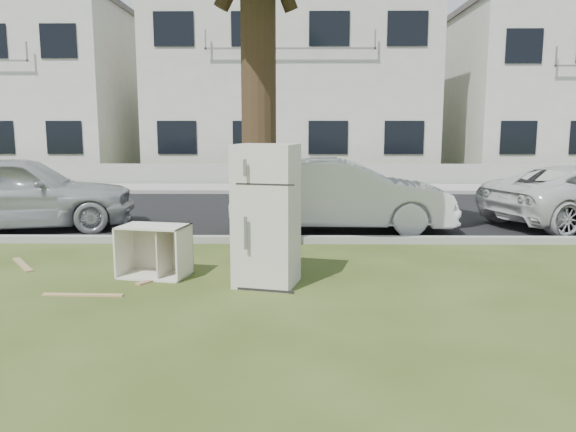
{
  "coord_description": "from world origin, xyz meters",
  "views": [
    {
      "loc": [
        0.16,
        -7.07,
        2.0
      ],
      "look_at": [
        0.07,
        0.6,
        0.77
      ],
      "focal_mm": 35.0,
      "sensor_mm": 36.0,
      "label": 1
    }
  ],
  "objects_px": {
    "fridge": "(267,215)",
    "car_left": "(17,192)",
    "car_center": "(342,195)",
    "cabinet": "(154,251)"
  },
  "relations": [
    {
      "from": "cabinet",
      "to": "car_center",
      "type": "distance_m",
      "value": 4.43
    },
    {
      "from": "fridge",
      "to": "car_left",
      "type": "height_order",
      "value": "fridge"
    },
    {
      "from": "car_left",
      "to": "car_center",
      "type": "bearing_deg",
      "value": -103.94
    },
    {
      "from": "cabinet",
      "to": "car_left",
      "type": "xyz_separation_m",
      "value": [
        -3.48,
        3.37,
        0.39
      ]
    },
    {
      "from": "fridge",
      "to": "car_center",
      "type": "xyz_separation_m",
      "value": [
        1.27,
        3.78,
        -0.2
      ]
    },
    {
      "from": "fridge",
      "to": "car_left",
      "type": "relative_size",
      "value": 0.41
    },
    {
      "from": "car_center",
      "to": "car_left",
      "type": "xyz_separation_m",
      "value": [
        -6.28,
        -0.04,
        0.05
      ]
    },
    {
      "from": "fridge",
      "to": "cabinet",
      "type": "xyz_separation_m",
      "value": [
        -1.53,
        0.37,
        -0.54
      ]
    },
    {
      "from": "cabinet",
      "to": "car_left",
      "type": "height_order",
      "value": "car_left"
    },
    {
      "from": "fridge",
      "to": "cabinet",
      "type": "height_order",
      "value": "fridge"
    }
  ]
}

